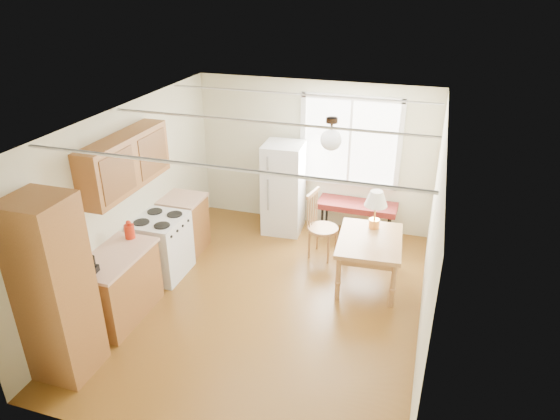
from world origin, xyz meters
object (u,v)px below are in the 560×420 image
at_px(refrigerator, 283,188).
at_px(chair, 317,220).
at_px(bench, 357,207).
at_px(dining_table, 370,245).

height_order(refrigerator, chair, refrigerator).
relative_size(bench, chair, 1.23).
relative_size(bench, dining_table, 1.08).
height_order(refrigerator, bench, refrigerator).
height_order(dining_table, chair, chair).
relative_size(refrigerator, dining_table, 1.29).
xyz_separation_m(bench, dining_table, (0.39, -1.37, 0.08)).
bearing_deg(chair, dining_table, -22.01).
distance_m(bench, dining_table, 1.43).
bearing_deg(chair, refrigerator, 148.65).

